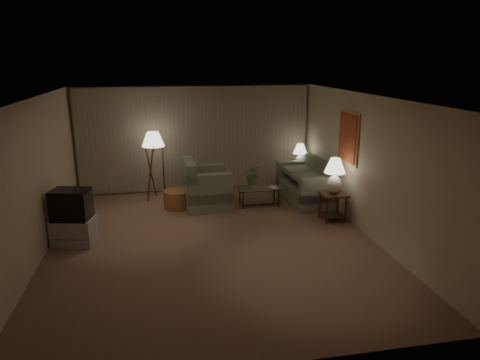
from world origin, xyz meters
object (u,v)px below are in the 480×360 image
armchair (207,189)px  coffee_table (259,194)px  crt_tv (71,204)px  vase (253,185)px  table_lamp_near (335,173)px  table_lamp_far (300,154)px  sofa (305,185)px  side_table_near (333,202)px  floor_lamp (154,165)px  tv_cabinet (74,231)px  ottoman (177,199)px  side_table_far (299,175)px

armchair → coffee_table: size_ratio=1.15×
crt_tv → vase: size_ratio=5.12×
table_lamp_near → table_lamp_far: (0.00, 2.25, -0.08)m
armchair → table_lamp_far: 2.75m
sofa → side_table_near: 1.36m
table_lamp_near → coffee_table: 1.97m
floor_lamp → tv_cabinet: bearing=-121.8°
coffee_table → vase: bearing=180.0°
armchair → ottoman: 0.73m
table_lamp_far → crt_tv: 5.79m
table_lamp_far → tv_cabinet: bearing=-154.1°
tv_cabinet → coffee_table: bearing=34.8°
armchair → table_lamp_far: table_lamp_far is taller
table_lamp_far → tv_cabinet: (-5.20, -2.53, -0.72)m
armchair → crt_tv: 3.13m
sofa → crt_tv: 5.32m
sofa → table_lamp_far: table_lamp_far is taller
armchair → ottoman: (-0.69, 0.08, -0.24)m
crt_tv → floor_lamp: (1.49, 2.41, 0.09)m
armchair → crt_tv: crt_tv is taller
table_lamp_far → tv_cabinet: table_lamp_far is taller
armchair → coffee_table: bearing=-95.4°
sofa → floor_lamp: (-3.56, 0.79, 0.48)m
table_lamp_far → side_table_far: bearing=135.0°
coffee_table → vase: 0.26m
table_lamp_near → side_table_near: bearing=14.0°
table_lamp_near → crt_tv: 5.21m
armchair → vase: bearing=-96.0°
side_table_far → ottoman: 3.34m
ottoman → coffee_table: bearing=-4.7°
table_lamp_near → tv_cabinet: bearing=-177.0°
side_table_near → floor_lamp: (-3.71, 2.14, 0.46)m
side_table_near → tv_cabinet: 5.21m
sofa → vase: sofa is taller
coffee_table → floor_lamp: size_ratio=0.59×
side_table_far → table_lamp_far: 0.57m
side_table_near → ottoman: bearing=156.4°
table_lamp_far → coffee_table: bearing=-142.6°
tv_cabinet → ottoman: tv_cabinet is taller
armchair → table_lamp_near: table_lamp_near is taller
tv_cabinet → table_lamp_near: bearing=16.4°
floor_lamp → table_lamp_near: bearing=-30.0°
sofa → crt_tv: crt_tv is taller
table_lamp_far → ottoman: table_lamp_far is taller
side_table_far → vase: side_table_far is taller
ottoman → sofa: bearing=-1.0°
armchair → vase: 1.07m
sofa → ottoman: (-3.07, 0.06, -0.19)m
ottoman → vase: size_ratio=4.27×
armchair → table_lamp_far: bearing=-71.7°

